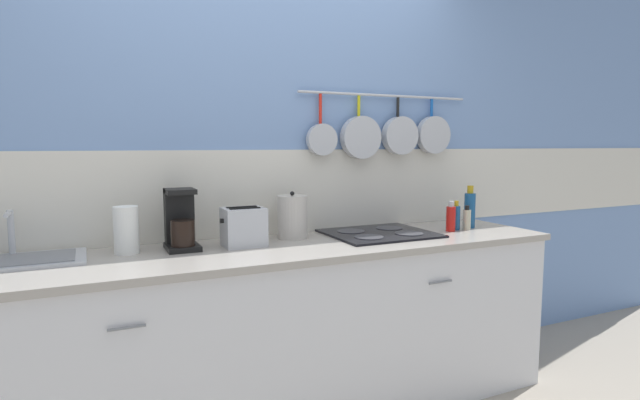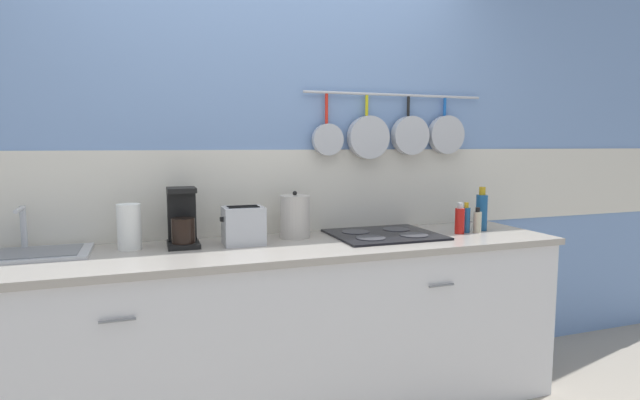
{
  "view_description": "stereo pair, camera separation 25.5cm",
  "coord_description": "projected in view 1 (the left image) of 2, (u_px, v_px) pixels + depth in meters",
  "views": [
    {
      "loc": [
        -0.86,
        -2.3,
        1.4
      ],
      "look_at": [
        0.22,
        0.0,
        1.12
      ],
      "focal_mm": 28.0,
      "sensor_mm": 36.0,
      "label": 1
    },
    {
      "loc": [
        -0.62,
        -2.4,
        1.4
      ],
      "look_at": [
        0.22,
        0.0,
        1.12
      ],
      "focal_mm": 28.0,
      "sensor_mm": 36.0,
      "label": 2
    }
  ],
  "objects": [
    {
      "name": "cooktop",
      "position": [
        380.0,
        233.0,
        2.81
      ],
      "size": [
        0.58,
        0.5,
        0.01
      ],
      "color": "black",
      "rests_on": "countertop"
    },
    {
      "name": "bottle_olive_oil",
      "position": [
        470.0,
        209.0,
        3.03
      ],
      "size": [
        0.07,
        0.07,
        0.26
      ],
      "color": "navy",
      "rests_on": "countertop"
    },
    {
      "name": "cabinet_base",
      "position": [
        281.0,
        336.0,
        2.54
      ],
      "size": [
        2.99,
        0.64,
        0.86
      ],
      "color": "silver",
      "rests_on": "ground_plane"
    },
    {
      "name": "toaster",
      "position": [
        244.0,
        227.0,
        2.49
      ],
      "size": [
        0.22,
        0.17,
        0.2
      ],
      "color": "#B7BABF",
      "rests_on": "countertop"
    },
    {
      "name": "kettle",
      "position": [
        292.0,
        217.0,
        2.69
      ],
      "size": [
        0.16,
        0.16,
        0.26
      ],
      "color": "beige",
      "rests_on": "countertop"
    },
    {
      "name": "paper_towel_roll",
      "position": [
        126.0,
        230.0,
        2.31
      ],
      "size": [
        0.11,
        0.11,
        0.22
      ],
      "color": "white",
      "rests_on": "countertop"
    },
    {
      "name": "coffee_maker",
      "position": [
        181.0,
        223.0,
        2.42
      ],
      "size": [
        0.15,
        0.2,
        0.29
      ],
      "color": "black",
      "rests_on": "countertop"
    },
    {
      "name": "countertop",
      "position": [
        280.0,
        250.0,
        2.49
      ],
      "size": [
        3.03,
        0.67,
        0.03
      ],
      "color": "#A59E93",
      "rests_on": "cabinet_base"
    },
    {
      "name": "bottle_sesame_oil",
      "position": [
        451.0,
        218.0,
        2.91
      ],
      "size": [
        0.05,
        0.05,
        0.18
      ],
      "color": "red",
      "rests_on": "countertop"
    },
    {
      "name": "wall_back",
      "position": [
        257.0,
        168.0,
        2.78
      ],
      "size": [
        7.2,
        0.14,
        2.6
      ],
      "color": "#7293C6",
      "rests_on": "ground_plane"
    },
    {
      "name": "bottle_vinegar",
      "position": [
        467.0,
        219.0,
        2.96
      ],
      "size": [
        0.05,
        0.05,
        0.15
      ],
      "color": "#BFB799",
      "rests_on": "countertop"
    },
    {
      "name": "sink_basin",
      "position": [
        9.0,
        260.0,
        2.13
      ],
      "size": [
        0.6,
        0.34,
        0.22
      ],
      "color": "#B7BABF",
      "rests_on": "countertop"
    },
    {
      "name": "bottle_hot_sauce",
      "position": [
        456.0,
        217.0,
        2.96
      ],
      "size": [
        0.05,
        0.05,
        0.17
      ],
      "color": "navy",
      "rests_on": "countertop"
    }
  ]
}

